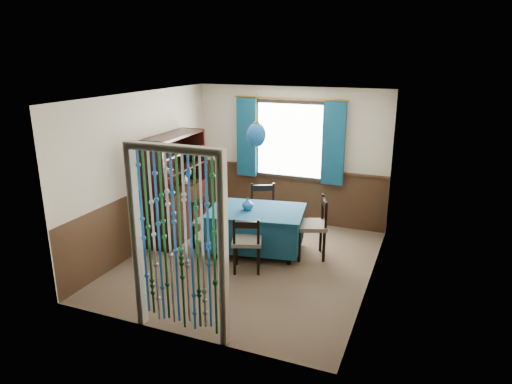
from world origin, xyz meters
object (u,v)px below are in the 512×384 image
at_px(chair_left, 205,222).
at_px(sideboard, 177,202).
at_px(chair_far, 263,210).
at_px(bowl_shelf, 167,171).
at_px(chair_near, 247,242).
at_px(vase_sideboard, 185,179).
at_px(chair_right, 313,226).
at_px(pendant_lamp, 256,135).
at_px(vase_table, 248,204).
at_px(dining_table, 256,227).

relative_size(chair_left, sideboard, 0.45).
bearing_deg(chair_far, bowl_shelf, 8.56).
bearing_deg(chair_near, vase_sideboard, 127.76).
xyz_separation_m(chair_right, pendant_lamp, (-0.88, -0.16, 1.39)).
distance_m(chair_far, chair_left, 1.06).
relative_size(vase_table, vase_sideboard, 1.04).
relative_size(sideboard, pendant_lamp, 2.27).
bearing_deg(vase_sideboard, pendant_lamp, -12.30).
relative_size(dining_table, chair_far, 1.79).
distance_m(dining_table, vase_table, 0.40).
bearing_deg(chair_left, chair_far, 141.96).
distance_m(dining_table, sideboard, 1.52).
bearing_deg(chair_right, vase_table, 79.82).
xyz_separation_m(chair_near, chair_left, (-0.97, 0.55, -0.02)).
height_order(chair_left, sideboard, sideboard).
bearing_deg(chair_left, pendant_lamp, 103.77).
distance_m(chair_far, chair_right, 1.11).
bearing_deg(sideboard, bowl_shelf, -81.25).
bearing_deg(sideboard, chair_far, 20.46).
xyz_separation_m(chair_left, sideboard, (-0.66, 0.22, 0.18)).
height_order(dining_table, sideboard, sideboard).
bearing_deg(bowl_shelf, pendant_lamp, 9.77).
relative_size(chair_near, bowl_shelf, 3.59).
height_order(chair_left, vase_table, vase_table).
relative_size(chair_far, pendant_lamp, 1.15).
bearing_deg(dining_table, chair_right, 0.50).
height_order(sideboard, pendant_lamp, pendant_lamp).
relative_size(chair_near, pendant_lamp, 1.07).
xyz_separation_m(sideboard, pendant_lamp, (1.51, -0.09, 1.28)).
xyz_separation_m(chair_near, chair_far, (-0.25, 1.32, 0.03)).
xyz_separation_m(chair_near, chair_right, (0.75, 0.84, 0.06)).
xyz_separation_m(chair_near, vase_table, (-0.25, 0.64, 0.34)).
bearing_deg(dining_table, vase_table, -174.21).
height_order(dining_table, chair_far, chair_far).
distance_m(chair_right, vase_table, 1.07).
bearing_deg(chair_near, chair_far, 80.98).
xyz_separation_m(vase_table, bowl_shelf, (-1.32, -0.21, 0.46)).
bearing_deg(dining_table, chair_left, 178.93).
bearing_deg(chair_right, chair_near, 116.87).
height_order(chair_left, bowl_shelf, bowl_shelf).
bearing_deg(chair_right, chair_left, 78.35).
bearing_deg(vase_sideboard, chair_left, -36.83).
bearing_deg(vase_sideboard, chair_far, 13.86).
bearing_deg(chair_near, chair_right, 28.27).
bearing_deg(bowl_shelf, sideboard, 100.04).
distance_m(chair_far, bowl_shelf, 1.76).
bearing_deg(sideboard, vase_sideboard, 73.71).
bearing_deg(bowl_shelf, dining_table, 9.77).
relative_size(chair_right, bowl_shelf, 4.07).
distance_m(chair_near, chair_far, 1.34).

